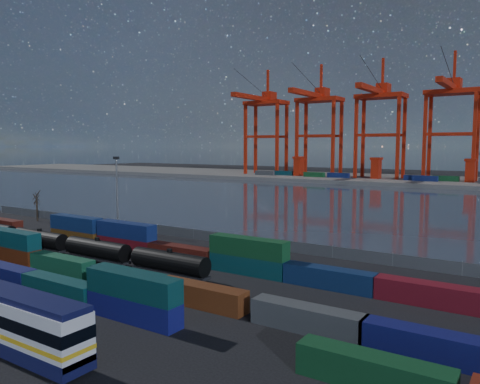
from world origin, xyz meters
The scene contains 12 objects.
ground centered at (0.00, 0.00, 0.00)m, with size 700.00×700.00×0.00m, color black.
harbor_water centered at (0.00, 105.00, 0.01)m, with size 700.00×700.00×0.00m, color #303746.
far_quay centered at (0.00, 210.00, 1.00)m, with size 700.00×70.00×2.00m, color #514F4C.
container_row_mid centered at (-1.89, -3.18, 1.71)m, with size 140.97×2.46×5.24m.
container_row_north centered at (-18.80, 11.83, 2.19)m, with size 129.30×2.54×5.42m.
tanker_string centered at (-34.09, 4.24, 2.06)m, with size 90.85×2.87×4.10m.
waterfront_fence centered at (0.00, 28.00, 1.00)m, with size 160.12×0.12×2.20m.
bare_tree centered at (-57.64, 24.45, 3.89)m, with size 1.97×2.05×7.85m.
yard_light_mast centered at (-30.00, 26.00, 9.30)m, with size 1.60×0.40×16.60m.
gantry_cranes centered at (-7.50, 203.27, 40.07)m, with size 200.14×48.27×65.36m.
quay_containers centered at (-11.00, 195.46, 3.30)m, with size 172.58×10.99×2.60m.
straddle_carriers centered at (-2.50, 200.00, 7.82)m, with size 140.00×7.00×11.10m.
Camera 1 is at (49.23, -45.58, 18.77)m, focal length 35.00 mm.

